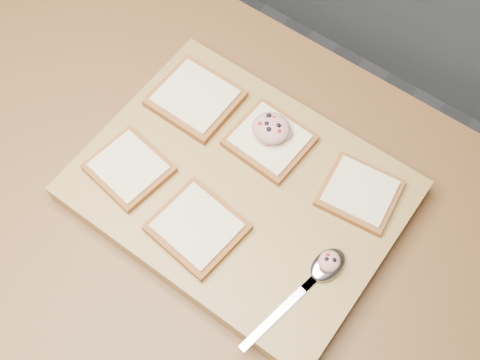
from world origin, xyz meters
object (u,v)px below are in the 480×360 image
at_px(bread_far_center, 270,140).
at_px(tuna_salad_dollop, 271,128).
at_px(cutting_board, 240,191).
at_px(spoon, 321,272).

bearing_deg(bread_far_center, tuna_salad_dollop, 116.54).
bearing_deg(bread_far_center, cutting_board, -85.85).
distance_m(bread_far_center, tuna_salad_dollop, 0.02).
height_order(tuna_salad_dollop, spoon, tuna_salad_dollop).
height_order(cutting_board, spoon, spoon).
bearing_deg(tuna_salad_dollop, spoon, -37.36).
height_order(bread_far_center, spoon, bread_far_center).
bearing_deg(cutting_board, spoon, -14.54).
height_order(cutting_board, tuna_salad_dollop, tuna_salad_dollop).
xyz_separation_m(cutting_board, tuna_salad_dollop, (-0.01, 0.10, 0.05)).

